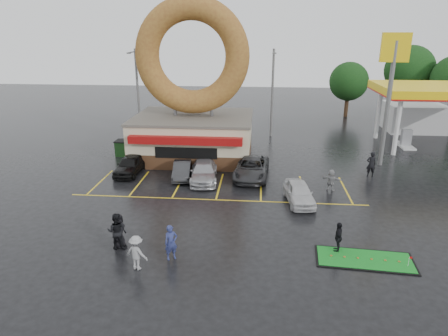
# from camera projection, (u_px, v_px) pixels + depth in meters

# --- Properties ---
(ground) EXTENTS (120.00, 120.00, 0.00)m
(ground) POSITION_uv_depth(u_px,v_px,m) (210.00, 223.00, 23.51)
(ground) COLOR black
(ground) RESTS_ON ground
(donut_shop) EXTENTS (10.20, 8.70, 13.50)m
(donut_shop) POSITION_uv_depth(u_px,v_px,m) (193.00, 107.00, 34.51)
(donut_shop) COLOR #472B19
(donut_shop) RESTS_ON ground
(gas_station) EXTENTS (12.30, 13.65, 5.90)m
(gas_station) POSITION_uv_depth(u_px,v_px,m) (431.00, 104.00, 40.30)
(gas_station) COLOR silver
(gas_station) RESTS_ON ground
(shell_sign) EXTENTS (2.20, 0.36, 10.60)m
(shell_sign) POSITION_uv_depth(u_px,v_px,m) (392.00, 76.00, 31.28)
(shell_sign) COLOR slate
(shell_sign) RESTS_ON ground
(streetlight_left) EXTENTS (0.40, 2.21, 9.00)m
(streetlight_left) POSITION_uv_depth(u_px,v_px,m) (138.00, 91.00, 41.53)
(streetlight_left) COLOR slate
(streetlight_left) RESTS_ON ground
(streetlight_mid) EXTENTS (0.40, 2.21, 9.00)m
(streetlight_mid) POSITION_uv_depth(u_px,v_px,m) (272.00, 91.00, 41.29)
(streetlight_mid) COLOR slate
(streetlight_mid) RESTS_ON ground
(streetlight_right) EXTENTS (0.40, 2.21, 9.00)m
(streetlight_right) POSITION_uv_depth(u_px,v_px,m) (389.00, 91.00, 41.21)
(streetlight_right) COLOR slate
(streetlight_right) RESTS_ON ground
(tree_far_c) EXTENTS (6.30, 6.30, 9.00)m
(tree_far_c) POSITION_uv_depth(u_px,v_px,m) (410.00, 70.00, 51.73)
(tree_far_c) COLOR #332114
(tree_far_c) RESTS_ON ground
(tree_far_d) EXTENTS (4.90, 4.90, 7.00)m
(tree_far_d) POSITION_uv_depth(u_px,v_px,m) (349.00, 82.00, 50.95)
(tree_far_d) COLOR #332114
(tree_far_d) RESTS_ON ground
(car_black) EXTENTS (1.85, 4.28, 1.44)m
(car_black) POSITION_uv_depth(u_px,v_px,m) (130.00, 165.00, 31.38)
(car_black) COLOR black
(car_black) RESTS_ON ground
(car_dgrey) EXTENTS (1.70, 3.84, 1.23)m
(car_dgrey) POSITION_uv_depth(u_px,v_px,m) (182.00, 170.00, 30.56)
(car_dgrey) COLOR #2A2A2C
(car_dgrey) RESTS_ON ground
(car_silver) EXTENTS (2.40, 4.92, 1.38)m
(car_silver) POSITION_uv_depth(u_px,v_px,m) (204.00, 172.00, 29.98)
(car_silver) COLOR #A1A0A5
(car_silver) RESTS_ON ground
(car_grey) EXTENTS (2.84, 5.52, 1.49)m
(car_grey) POSITION_uv_depth(u_px,v_px,m) (251.00, 168.00, 30.60)
(car_grey) COLOR #2F2F32
(car_grey) RESTS_ON ground
(car_white) EXTENTS (2.14, 4.19, 1.37)m
(car_white) POSITION_uv_depth(u_px,v_px,m) (299.00, 193.00, 26.11)
(car_white) COLOR silver
(car_white) RESTS_ON ground
(person_blue) EXTENTS (0.79, 0.71, 1.81)m
(person_blue) POSITION_uv_depth(u_px,v_px,m) (171.00, 242.00, 19.55)
(person_blue) COLOR navy
(person_blue) RESTS_ON ground
(person_blackjkt) EXTENTS (1.02, 0.83, 1.97)m
(person_blackjkt) POSITION_uv_depth(u_px,v_px,m) (117.00, 231.00, 20.50)
(person_blackjkt) COLOR black
(person_blackjkt) RESTS_ON ground
(person_hoodie) EXTENTS (1.27, 0.97, 1.73)m
(person_hoodie) POSITION_uv_depth(u_px,v_px,m) (137.00, 253.00, 18.72)
(person_hoodie) COLOR gray
(person_hoodie) RESTS_ON ground
(person_bystander) EXTENTS (0.74, 0.99, 1.85)m
(person_bystander) POSITION_uv_depth(u_px,v_px,m) (119.00, 231.00, 20.67)
(person_bystander) COLOR black
(person_bystander) RESTS_ON ground
(person_cameraman) EXTENTS (0.60, 1.02, 1.64)m
(person_cameraman) POSITION_uv_depth(u_px,v_px,m) (338.00, 237.00, 20.23)
(person_cameraman) COLOR black
(person_cameraman) RESTS_ON ground
(person_walker_near) EXTENTS (1.50, 0.99, 1.55)m
(person_walker_near) POSITION_uv_depth(u_px,v_px,m) (331.00, 180.00, 28.04)
(person_walker_near) COLOR gray
(person_walker_near) RESTS_ON ground
(person_walker_far) EXTENTS (0.73, 0.48, 1.97)m
(person_walker_far) POSITION_uv_depth(u_px,v_px,m) (371.00, 164.00, 30.69)
(person_walker_far) COLOR black
(person_walker_far) RESTS_ON ground
(dumpster) EXTENTS (1.80, 1.21, 1.30)m
(dumpster) POSITION_uv_depth(u_px,v_px,m) (127.00, 148.00, 36.01)
(dumpster) COLOR #1B431A
(dumpster) RESTS_ON ground
(putting_green) EXTENTS (4.88, 2.40, 0.59)m
(putting_green) POSITION_uv_depth(u_px,v_px,m) (365.00, 259.00, 19.70)
(putting_green) COLOR black
(putting_green) RESTS_ON ground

